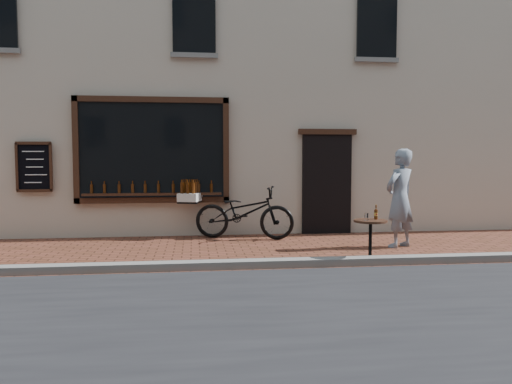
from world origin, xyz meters
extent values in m
plane|color=#542B1B|center=(0.00, 0.00, 0.00)|extent=(90.00, 90.00, 0.00)
cube|color=slate|center=(0.00, 0.20, 0.06)|extent=(90.00, 0.25, 0.12)
cube|color=#B8A991|center=(0.00, 6.50, 5.00)|extent=(28.00, 6.00, 10.00)
cube|color=black|center=(-1.90, 3.45, 1.85)|extent=(3.00, 0.06, 2.00)
cube|color=black|center=(-1.90, 3.43, 2.91)|extent=(3.24, 0.10, 0.12)
cube|color=black|center=(-1.90, 3.43, 0.79)|extent=(3.24, 0.10, 0.12)
cube|color=black|center=(-3.46, 3.43, 1.85)|extent=(0.12, 0.10, 2.24)
cube|color=black|center=(-0.34, 3.43, 1.85)|extent=(0.12, 0.10, 2.24)
cube|color=black|center=(-1.90, 3.38, 0.92)|extent=(2.90, 0.16, 0.05)
cube|color=black|center=(1.90, 3.46, 1.10)|extent=(1.10, 0.10, 2.20)
cube|color=black|center=(1.90, 3.43, 2.26)|extent=(1.30, 0.10, 0.12)
cube|color=black|center=(-4.30, 3.44, 1.50)|extent=(0.62, 0.04, 0.92)
cylinder|color=#3D1C07|center=(-3.15, 3.38, 1.04)|extent=(0.06, 0.06, 0.19)
cylinder|color=#3D1C07|center=(-2.87, 3.38, 1.04)|extent=(0.06, 0.06, 0.19)
cylinder|color=#3D1C07|center=(-2.59, 3.38, 1.04)|extent=(0.06, 0.06, 0.19)
cylinder|color=#3D1C07|center=(-2.32, 3.38, 1.04)|extent=(0.06, 0.06, 0.19)
cylinder|color=#3D1C07|center=(-2.04, 3.38, 1.04)|extent=(0.06, 0.06, 0.19)
cylinder|color=#3D1C07|center=(-1.76, 3.38, 1.04)|extent=(0.06, 0.06, 0.19)
cylinder|color=#3D1C07|center=(-1.48, 3.38, 1.04)|extent=(0.06, 0.06, 0.19)
cylinder|color=#3D1C07|center=(-1.21, 3.38, 1.04)|extent=(0.06, 0.06, 0.19)
cylinder|color=#3D1C07|center=(-0.93, 3.38, 1.04)|extent=(0.06, 0.06, 0.19)
cylinder|color=#3D1C07|center=(-0.65, 3.38, 1.04)|extent=(0.06, 0.06, 0.19)
cube|color=black|center=(-1.00, 3.46, 4.60)|extent=(0.90, 0.06, 1.40)
cube|color=black|center=(3.00, 3.46, 4.60)|extent=(0.90, 0.06, 1.40)
imported|color=black|center=(0.00, 2.97, 0.55)|extent=(2.21, 1.31, 1.10)
cube|color=black|center=(-1.10, 3.31, 0.76)|extent=(0.57, 0.68, 0.04)
cube|color=silver|center=(-1.10, 3.31, 0.86)|extent=(0.58, 0.70, 0.17)
cylinder|color=#3D1C07|center=(-1.05, 3.07, 1.06)|extent=(0.07, 0.07, 0.23)
cylinder|color=#3D1C07|center=(-1.17, 3.10, 1.06)|extent=(0.07, 0.07, 0.23)
cylinder|color=#3D1C07|center=(-1.28, 3.14, 1.06)|extent=(0.07, 0.07, 0.23)
cylinder|color=#3D1C07|center=(-1.01, 3.21, 1.06)|extent=(0.07, 0.07, 0.23)
cylinder|color=#3D1C07|center=(-1.12, 3.24, 1.06)|extent=(0.07, 0.07, 0.23)
cylinder|color=#3D1C07|center=(-1.24, 3.28, 1.06)|extent=(0.07, 0.07, 0.23)
cylinder|color=#3D1C07|center=(-0.96, 3.35, 1.06)|extent=(0.07, 0.07, 0.23)
cylinder|color=#3D1C07|center=(-1.08, 3.38, 1.06)|extent=(0.07, 0.07, 0.23)
cylinder|color=#3D1C07|center=(-1.20, 3.42, 1.06)|extent=(0.07, 0.07, 0.23)
cylinder|color=#3D1C07|center=(-0.92, 3.49, 1.06)|extent=(0.07, 0.07, 0.23)
cylinder|color=#3D1C07|center=(-1.04, 3.52, 1.06)|extent=(0.07, 0.07, 0.23)
cylinder|color=black|center=(1.79, 0.35, 0.01)|extent=(0.40, 0.40, 0.03)
cylinder|color=black|center=(1.79, 0.35, 0.34)|extent=(0.05, 0.05, 0.63)
cylinder|color=black|center=(1.79, 0.35, 0.68)|extent=(0.54, 0.54, 0.04)
cylinder|color=gold|center=(1.90, 0.40, 0.78)|extent=(0.06, 0.06, 0.05)
cylinder|color=white|center=(1.70, 0.29, 0.75)|extent=(0.07, 0.07, 0.12)
imported|color=gray|center=(2.82, 1.62, 0.93)|extent=(0.81, 0.73, 1.86)
camera|label=1|loc=(-1.03, -7.33, 1.70)|focal=35.00mm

